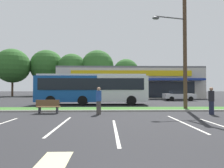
# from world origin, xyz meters

# --- Properties ---
(grass_median) EXTENTS (56.00, 2.20, 0.12)m
(grass_median) POSITION_xyz_m (0.00, 14.00, 0.06)
(grass_median) COLOR #386B28
(grass_median) RESTS_ON ground_plane
(curb_lip) EXTENTS (56.00, 0.24, 0.12)m
(curb_lip) POSITION_xyz_m (0.00, 12.78, 0.06)
(curb_lip) COLOR #99968C
(curb_lip) RESTS_ON ground_plane
(parking_stripe_1) EXTENTS (0.12, 4.80, 0.01)m
(parking_stripe_1) POSITION_xyz_m (-2.81, 7.62, 0.00)
(parking_stripe_1) COLOR silver
(parking_stripe_1) RESTS_ON ground_plane
(parking_stripe_2) EXTENTS (0.12, 4.80, 0.01)m
(parking_stripe_2) POSITION_xyz_m (-0.26, 6.45, 0.00)
(parking_stripe_2) COLOR silver
(parking_stripe_2) RESTS_ON ground_plane
(parking_stripe_3) EXTENTS (0.12, 4.80, 0.01)m
(parking_stripe_3) POSITION_xyz_m (3.21, 7.97, 0.00)
(parking_stripe_3) COLOR silver
(parking_stripe_3) RESTS_ON ground_plane
(lot_arrow) EXTENTS (0.70, 1.60, 0.01)m
(lot_arrow) POSITION_xyz_m (-1.88, 3.01, 0.00)
(lot_arrow) COLOR beige
(lot_arrow) RESTS_ON ground_plane
(storefront_building) EXTENTS (25.33, 13.88, 5.54)m
(storefront_building) POSITION_xyz_m (3.51, 36.27, 2.77)
(storefront_building) COLOR #BCB7AD
(storefront_building) RESTS_ON ground_plane
(tree_far_left) EXTENTS (7.75, 7.75, 10.81)m
(tree_far_left) POSITION_xyz_m (-22.21, 42.21, 6.93)
(tree_far_left) COLOR #473323
(tree_far_left) RESTS_ON ground_plane
(tree_left) EXTENTS (8.09, 8.09, 11.20)m
(tree_left) POSITION_xyz_m (-15.38, 45.29, 7.15)
(tree_left) COLOR #473323
(tree_left) RESTS_ON ground_plane
(tree_mid_left) EXTENTS (6.61, 6.61, 10.04)m
(tree_mid_left) POSITION_xyz_m (-8.98, 43.72, 6.72)
(tree_mid_left) COLOR #473323
(tree_mid_left) RESTS_ON ground_plane
(tree_mid) EXTENTS (7.72, 7.72, 10.97)m
(tree_mid) POSITION_xyz_m (-2.89, 44.00, 7.10)
(tree_mid) COLOR #473323
(tree_mid) RESTS_ON ground_plane
(tree_mid_right) EXTENTS (5.90, 5.90, 8.73)m
(tree_mid_right) POSITION_xyz_m (3.86, 43.01, 5.76)
(tree_mid_right) COLOR #473323
(tree_mid_right) RESTS_ON ground_plane
(utility_pole) EXTENTS (3.15, 2.37, 10.28)m
(utility_pole) POSITION_xyz_m (5.60, 13.74, 5.49)
(utility_pole) COLOR #4C3826
(utility_pole) RESTS_ON ground_plane
(city_bus) EXTENTS (11.78, 2.70, 3.25)m
(city_bus) POSITION_xyz_m (-2.22, 19.09, 1.77)
(city_bus) COLOR #144793
(city_bus) RESTS_ON ground_plane
(bus_stop_bench) EXTENTS (1.60, 0.45, 0.95)m
(bus_stop_bench) POSITION_xyz_m (-4.71, 11.86, 0.50)
(bus_stop_bench) COLOR brown
(bus_stop_bench) RESTS_ON ground_plane
(car_0) EXTENTS (4.48, 1.89, 1.58)m
(car_0) POSITION_xyz_m (-8.01, 25.80, 0.80)
(car_0) COLOR #B7B7BC
(car_0) RESTS_ON ground_plane
(car_1) EXTENTS (4.55, 1.92, 1.56)m
(car_1) POSITION_xyz_m (-2.29, 25.80, 0.79)
(car_1) COLOR #515459
(car_1) RESTS_ON ground_plane
(car_3) EXTENTS (4.31, 1.88, 1.41)m
(car_3) POSITION_xyz_m (9.59, 25.29, 0.74)
(car_3) COLOR #B7B7BC
(car_3) RESTS_ON ground_plane
(pedestrian_near_bench) EXTENTS (0.37, 0.37, 1.81)m
(pedestrian_near_bench) POSITION_xyz_m (6.33, 11.03, 0.91)
(pedestrian_near_bench) COLOR #1E2338
(pedestrian_near_bench) RESTS_ON ground_plane
(pedestrian_by_pole) EXTENTS (0.37, 0.37, 1.82)m
(pedestrian_by_pole) POSITION_xyz_m (-1.18, 11.29, 0.91)
(pedestrian_by_pole) COLOR #47423D
(pedestrian_by_pole) RESTS_ON ground_plane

